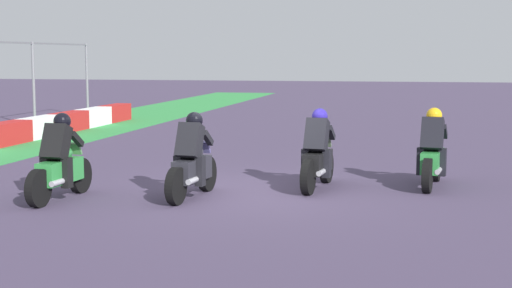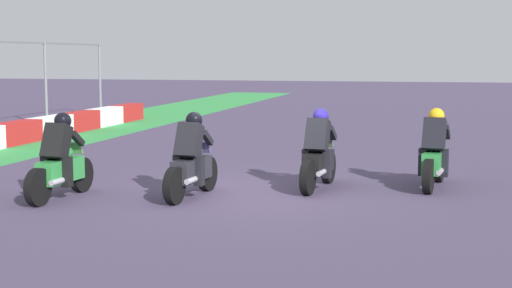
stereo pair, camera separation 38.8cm
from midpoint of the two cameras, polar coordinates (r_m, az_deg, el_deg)
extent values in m
plane|color=#473B55|center=(13.92, 0.44, -3.69)|extent=(120.00, 120.00, 0.00)
cube|color=red|center=(22.41, -17.03, 0.78)|extent=(1.90, 0.60, 0.64)
cube|color=white|center=(24.10, -14.68, 1.25)|extent=(1.90, 0.60, 0.64)
cube|color=red|center=(25.81, -12.64, 1.65)|extent=(1.90, 0.60, 0.64)
cube|color=white|center=(27.56, -10.85, 2.00)|extent=(1.90, 0.60, 0.64)
cube|color=red|center=(29.34, -9.28, 2.31)|extent=(1.90, 0.60, 0.64)
cylinder|color=slate|center=(27.68, -15.05, 4.32)|extent=(0.10, 0.10, 2.96)
cylinder|color=slate|center=(31.58, -11.24, 4.68)|extent=(0.10, 0.10, 2.96)
cylinder|color=black|center=(15.56, 14.23, -1.60)|extent=(0.65, 0.22, 0.64)
cylinder|color=black|center=(14.18, 13.53, -2.37)|extent=(0.65, 0.22, 0.64)
cube|color=#2D893D|center=(14.85, 13.92, -1.28)|extent=(1.13, 0.46, 0.40)
ellipsoid|color=#2D893D|center=(14.91, 14.00, -0.09)|extent=(0.52, 0.36, 0.24)
cube|color=red|center=(14.34, 13.66, -1.47)|extent=(0.08, 0.17, 0.08)
cylinder|color=#A5A5AD|center=(14.50, 14.35, -2.00)|extent=(0.43, 0.15, 0.10)
cube|color=black|center=(14.69, 13.93, 0.67)|extent=(0.53, 0.46, 0.66)
sphere|color=gold|center=(14.87, 14.07, 2.06)|extent=(0.34, 0.34, 0.30)
cube|color=slate|center=(15.30, 14.20, 0.22)|extent=(0.19, 0.28, 0.23)
cube|color=black|center=(14.75, 13.09, -1.31)|extent=(0.20, 0.16, 0.52)
cube|color=black|center=(14.70, 14.63, -1.38)|extent=(0.20, 0.16, 0.52)
cube|color=black|center=(15.08, 13.44, 0.92)|extent=(0.39, 0.15, 0.31)
cube|color=black|center=(15.04, 14.79, 0.86)|extent=(0.39, 0.15, 0.31)
cylinder|color=black|center=(15.05, 6.16, -1.71)|extent=(0.65, 0.22, 0.64)
cylinder|color=black|center=(13.71, 4.71, -2.52)|extent=(0.65, 0.22, 0.64)
cube|color=black|center=(14.35, 5.48, -1.39)|extent=(1.13, 0.45, 0.40)
ellipsoid|color=black|center=(14.41, 5.59, -0.15)|extent=(0.51, 0.36, 0.24)
cube|color=red|center=(13.86, 4.93, -1.58)|extent=(0.08, 0.17, 0.08)
cylinder|color=#A5A5AD|center=(14.00, 5.73, -2.13)|extent=(0.43, 0.15, 0.10)
cube|color=black|center=(14.19, 5.39, 0.64)|extent=(0.53, 0.45, 0.66)
sphere|color=#2B2096|center=(14.37, 5.64, 2.07)|extent=(0.33, 0.33, 0.30)
cube|color=#67805D|center=(14.79, 5.99, 0.17)|extent=(0.18, 0.28, 0.23)
cube|color=black|center=(14.29, 4.58, -1.41)|extent=(0.20, 0.16, 0.52)
cube|color=black|center=(14.19, 6.13, -1.49)|extent=(0.20, 0.16, 0.52)
cube|color=black|center=(14.60, 5.10, 0.89)|extent=(0.39, 0.15, 0.31)
cube|color=black|center=(14.51, 6.47, 0.84)|extent=(0.39, 0.15, 0.31)
cylinder|color=black|center=(14.13, -2.87, -2.23)|extent=(0.65, 0.21, 0.64)
cylinder|color=black|center=(12.86, -5.26, -3.13)|extent=(0.65, 0.21, 0.64)
cube|color=#26262D|center=(13.46, -4.01, -1.90)|extent=(1.13, 0.43, 0.40)
ellipsoid|color=#26262D|center=(13.51, -3.85, -0.59)|extent=(0.51, 0.35, 0.24)
cube|color=red|center=(13.00, -4.92, -2.13)|extent=(0.08, 0.17, 0.08)
cylinder|color=#A5A5AD|center=(13.10, -3.98, -2.72)|extent=(0.43, 0.14, 0.10)
cube|color=black|center=(13.31, -4.20, 0.25)|extent=(0.52, 0.45, 0.66)
sphere|color=black|center=(13.47, -3.84, 1.79)|extent=(0.33, 0.33, 0.30)
cube|color=#57528B|center=(13.87, -3.19, -0.23)|extent=(0.18, 0.27, 0.23)
cube|color=black|center=(13.44, -5.00, -1.93)|extent=(0.19, 0.16, 0.52)
cube|color=black|center=(13.28, -3.43, -2.02)|extent=(0.19, 0.16, 0.52)
cube|color=black|center=(13.72, -4.25, 0.53)|extent=(0.39, 0.14, 0.31)
cube|color=black|center=(13.58, -2.86, 0.47)|extent=(0.39, 0.14, 0.31)
cylinder|color=black|center=(14.31, -12.16, -2.26)|extent=(0.65, 0.18, 0.64)
cylinder|color=black|center=(13.12, -15.18, -3.14)|extent=(0.65, 0.18, 0.64)
cube|color=#2D893D|center=(13.68, -13.62, -1.94)|extent=(1.12, 0.39, 0.40)
ellipsoid|color=#2D893D|center=(13.73, -13.44, -0.64)|extent=(0.50, 0.33, 0.24)
cube|color=red|center=(13.25, -14.76, -2.16)|extent=(0.07, 0.16, 0.08)
cylinder|color=#A5A5AD|center=(13.32, -13.79, -2.74)|extent=(0.43, 0.13, 0.10)
cube|color=black|center=(13.53, -13.90, 0.18)|extent=(0.51, 0.43, 0.66)
sphere|color=black|center=(13.69, -13.46, 1.69)|extent=(0.32, 0.32, 0.30)
cube|color=#548A52|center=(14.06, -12.62, -0.29)|extent=(0.17, 0.27, 0.23)
cube|color=black|center=(13.69, -14.60, -1.97)|extent=(0.19, 0.15, 0.52)
cube|color=black|center=(13.48, -13.16, -2.05)|extent=(0.19, 0.15, 0.52)
cube|color=black|center=(13.95, -13.73, 0.45)|extent=(0.39, 0.12, 0.31)
cube|color=black|center=(13.76, -12.44, 0.41)|extent=(0.39, 0.12, 0.31)
camera|label=1|loc=(0.19, -89.19, 0.09)|focal=53.51mm
camera|label=2|loc=(0.19, 90.81, -0.09)|focal=53.51mm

